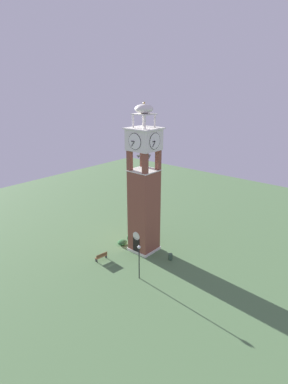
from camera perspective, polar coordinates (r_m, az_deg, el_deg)
name	(u,v)px	position (r m, az deg, el deg)	size (l,w,h in m)	color
ground	(144,249)	(41.95, 0.00, -10.46)	(80.00, 80.00, 0.00)	#517547
clock_tower	(144,193)	(38.69, 0.00, -0.17)	(3.59, 3.59, 18.83)	brown
park_bench	(101,257)	(39.76, -7.81, -11.62)	(0.63, 1.64, 0.95)	brown
lamp_post	(139,256)	(34.91, -0.91, -11.64)	(0.36, 0.36, 4.10)	black
trash_bin	(170,257)	(39.67, 4.85, -11.72)	(0.52, 0.52, 0.80)	#38513D
shrub_near_entry	(122,242)	(43.04, -4.00, -9.19)	(1.27, 1.27, 0.67)	#28562D
shrub_left_of_tower	(130,237)	(43.84, -2.62, -8.32)	(0.78, 0.78, 1.06)	#28562D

